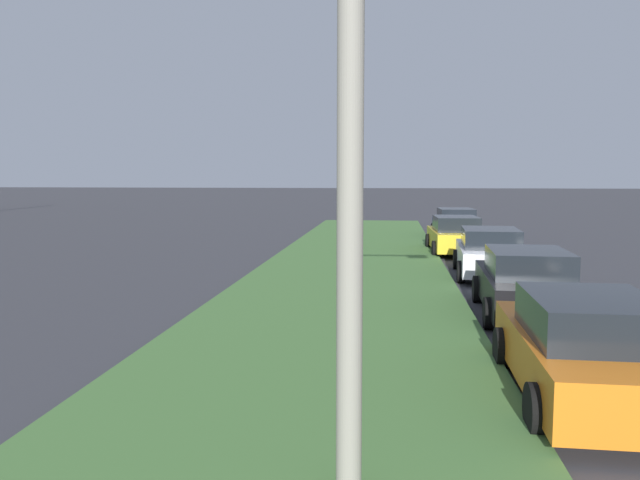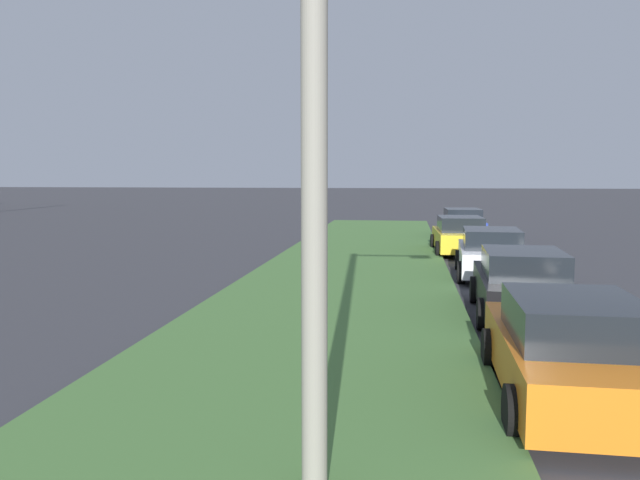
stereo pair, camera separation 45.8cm
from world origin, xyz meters
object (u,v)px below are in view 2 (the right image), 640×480
at_px(parked_car_white, 491,254).
at_px(streetlight, 355,20).
at_px(parked_car_blue, 462,224).
at_px(parked_car_yellow, 460,236).
at_px(parked_car_orange, 571,351).
at_px(parked_car_black, 522,284).

relative_size(parked_car_white, streetlight, 0.59).
height_order(parked_car_white, parked_car_blue, same).
bearing_deg(parked_car_white, parked_car_yellow, 8.00).
relative_size(parked_car_orange, parked_car_yellow, 1.00).
relative_size(parked_car_white, parked_car_yellow, 1.01).
relative_size(parked_car_black, parked_car_yellow, 1.01).
bearing_deg(parked_car_orange, parked_car_yellow, 1.82).
bearing_deg(parked_car_black, parked_car_blue, 2.12).
bearing_deg(streetlight, parked_car_orange, -41.67).
bearing_deg(parked_car_orange, streetlight, 139.68).
bearing_deg(parked_car_orange, parked_car_black, -1.80).
bearing_deg(parked_car_black, parked_car_orange, 179.57).
relative_size(parked_car_orange, parked_car_white, 0.99).
distance_m(parked_car_black, streetlight, 9.50).
height_order(parked_car_yellow, parked_car_blue, same).
distance_m(parked_car_white, parked_car_yellow, 5.60).
relative_size(parked_car_orange, streetlight, 0.58).
bearing_deg(parked_car_yellow, parked_car_white, -177.05).
xyz_separation_m(parked_car_black, parked_car_blue, (16.95, -0.18, 0.00)).
height_order(parked_car_black, parked_car_blue, same).
xyz_separation_m(parked_car_white, parked_car_blue, (11.54, -0.14, 0.00)).
relative_size(parked_car_blue, streetlight, 0.58).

